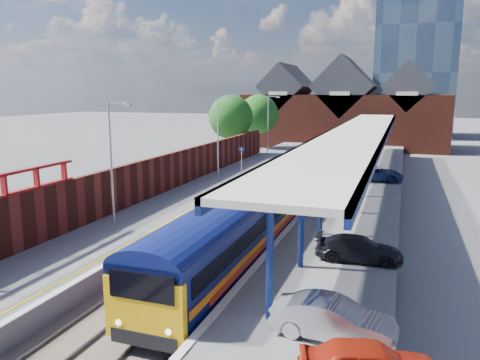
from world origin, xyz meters
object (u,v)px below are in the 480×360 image
at_px(train, 321,159).
at_px(lamp_post_c, 219,132).
at_px(parked_car_silver, 333,319).
at_px(parked_car_dark, 359,249).
at_px(parked_car_blue, 375,173).
at_px(platform_sign, 242,156).
at_px(lamp_post_d, 269,121).
at_px(lamp_post_b, 113,155).

distance_m(train, lamp_post_c, 10.66).
bearing_deg(parked_car_silver, lamp_post_c, 33.21).
distance_m(parked_car_dark, parked_car_blue, 20.02).
relative_size(train, platform_sign, 26.36).
height_order(train, lamp_post_c, lamp_post_c).
relative_size(lamp_post_d, parked_car_dark, 1.81).
distance_m(lamp_post_b, platform_sign, 18.20).
bearing_deg(platform_sign, parked_car_dark, -57.58).
bearing_deg(parked_car_dark, lamp_post_c, 35.77).
bearing_deg(lamp_post_d, lamp_post_c, -90.00).
xyz_separation_m(train, parked_car_silver, (5.71, -31.17, -0.49)).
xyz_separation_m(parked_car_dark, parked_car_blue, (-0.54, 20.01, 0.10)).
distance_m(lamp_post_c, platform_sign, 3.34).
height_order(train, platform_sign, platform_sign).
xyz_separation_m(train, lamp_post_c, (-7.86, -6.60, 2.87)).
height_order(train, parked_car_blue, train).
bearing_deg(lamp_post_d, parked_car_silver, -71.51).
bearing_deg(lamp_post_d, lamp_post_b, -90.00).
distance_m(train, lamp_post_d, 12.58).
distance_m(lamp_post_b, lamp_post_d, 32.00).
bearing_deg(platform_sign, lamp_post_d, 95.56).
xyz_separation_m(platform_sign, parked_car_silver, (12.20, -26.57, -1.06)).
relative_size(train, parked_car_blue, 13.78).
height_order(lamp_post_b, platform_sign, lamp_post_b).
bearing_deg(platform_sign, lamp_post_c, -124.26).
relative_size(parked_car_silver, parked_car_blue, 0.80).
height_order(platform_sign, parked_car_blue, platform_sign).
bearing_deg(platform_sign, parked_car_blue, 3.07).
xyz_separation_m(train, lamp_post_d, (-7.86, 9.40, 2.87)).
height_order(lamp_post_b, parked_car_dark, lamp_post_b).
height_order(train, parked_car_silver, train).
bearing_deg(parked_car_blue, lamp_post_d, 37.89).
xyz_separation_m(lamp_post_c, parked_car_blue, (13.13, 2.63, -3.33)).
distance_m(parked_car_silver, parked_car_dark, 7.19).
height_order(lamp_post_c, parked_car_silver, lamp_post_c).
relative_size(lamp_post_b, parked_car_blue, 1.46).
bearing_deg(parked_car_silver, lamp_post_b, 62.03).
distance_m(lamp_post_c, parked_car_blue, 13.80).
relative_size(train, parked_car_dark, 17.07).
distance_m(lamp_post_d, parked_car_blue, 19.03).
relative_size(platform_sign, parked_car_dark, 0.65).
xyz_separation_m(train, platform_sign, (-6.49, -4.60, 0.57)).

